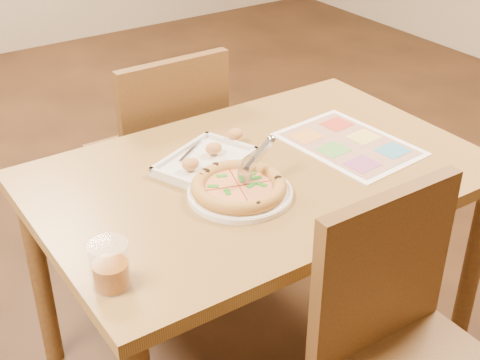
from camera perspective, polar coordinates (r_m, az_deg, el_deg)
dining_table at (r=1.99m, az=1.70°, el=-1.28°), size 1.30×0.85×0.72m
chair_near at (r=1.68m, az=13.89°, el=-12.26°), size 0.42×0.42×0.47m
chair_far at (r=2.48m, az=-6.41°, el=3.47°), size 0.42×0.42×0.47m
plate at (r=1.82m, az=0.00°, el=-1.15°), size 0.38×0.38×0.02m
pizza at (r=1.81m, az=-0.10°, el=-0.60°), size 0.26×0.26×0.04m
pizza_cutter at (r=1.82m, az=1.30°, el=1.76°), size 0.15×0.06×0.09m
appetizer_tray at (r=1.97m, az=-2.84°, el=1.71°), size 0.34×0.29×0.05m
glass_tumbler at (r=1.51m, az=-11.00°, el=-7.38°), size 0.09×0.09×0.11m
menu at (r=2.12m, az=9.27°, el=3.08°), size 0.33×0.44×0.00m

